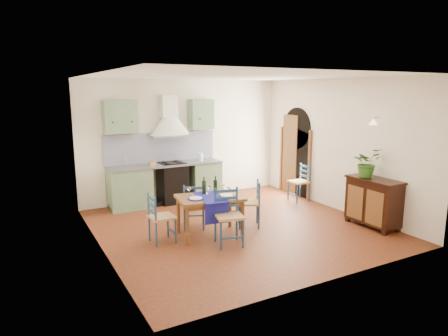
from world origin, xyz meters
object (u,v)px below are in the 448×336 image
Objects in this scene: dining_table at (210,201)px; chair_near at (229,216)px; potted_plant at (367,163)px; sideboard at (373,201)px.

dining_table is 0.54m from chair_near.
potted_plant reaches higher than dining_table.
dining_table is at bearing 99.82° from chair_near.
dining_table is at bearing 160.35° from sideboard.
dining_table reaches higher than sideboard.
sideboard is at bearing -74.03° from potted_plant.
chair_near is 2.90m from potted_plant.
chair_near is at bearing 169.33° from sideboard.
sideboard is 1.88× the size of potted_plant.
potted_plant is (-0.05, 0.17, 0.70)m from sideboard.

